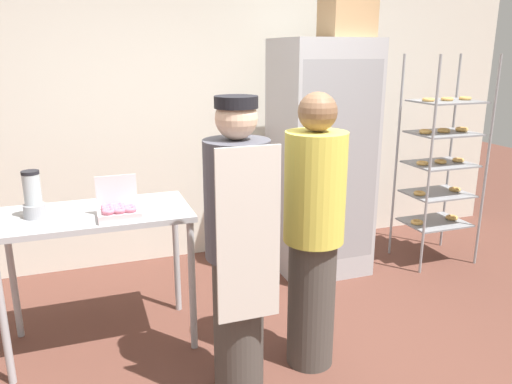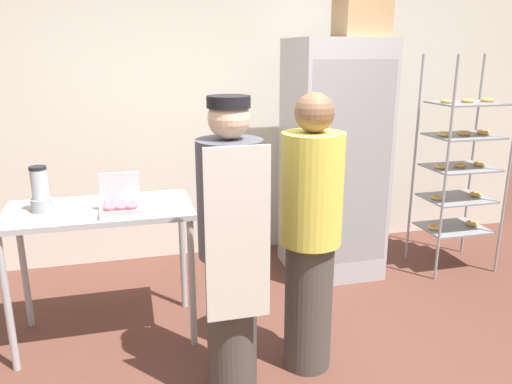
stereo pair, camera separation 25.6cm
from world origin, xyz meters
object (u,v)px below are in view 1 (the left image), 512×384
object	(u,v)px
cardboard_storage_box	(347,18)
person_baker	(238,246)
donut_box	(118,210)
refrigerator	(320,159)
baking_rack	(441,162)
blender_pitcher	(33,197)
person_customer	(314,233)

from	to	relation	value
cardboard_storage_box	person_baker	world-z (taller)	cardboard_storage_box
donut_box	cardboard_storage_box	bearing A→B (deg)	20.65
refrigerator	donut_box	bearing A→B (deg)	-155.36
baking_rack	cardboard_storage_box	distance (m)	1.53
blender_pitcher	person_baker	size ratio (longest dim) A/B	0.17
person_customer	baking_rack	bearing A→B (deg)	31.23
refrigerator	baking_rack	distance (m)	1.10
baking_rack	person_customer	size ratio (longest dim) A/B	1.11
cardboard_storage_box	person_baker	bearing A→B (deg)	-136.25
donut_box	baking_rack	bearing A→B (deg)	11.90
refrigerator	cardboard_storage_box	xyz separation A→B (m)	(0.14, -0.09, 1.13)
refrigerator	donut_box	size ratio (longest dim) A/B	8.00
person_baker	person_customer	size ratio (longest dim) A/B	1.00
cardboard_storage_box	blender_pitcher	bearing A→B (deg)	-167.33
donut_box	person_baker	bearing A→B (deg)	-43.38
baking_rack	person_customer	distance (m)	2.06
donut_box	person_customer	size ratio (longest dim) A/B	0.15
refrigerator	person_customer	size ratio (longest dim) A/B	1.19
cardboard_storage_box	person_customer	bearing A→B (deg)	-124.80
refrigerator	person_customer	distance (m)	1.44
cardboard_storage_box	refrigerator	bearing A→B (deg)	148.46
refrigerator	cardboard_storage_box	size ratio (longest dim) A/B	5.18
blender_pitcher	person_baker	bearing A→B (deg)	-34.70
refrigerator	donut_box	world-z (taller)	refrigerator
refrigerator	person_customer	world-z (taller)	refrigerator
baking_rack	cardboard_storage_box	size ratio (longest dim) A/B	4.86
blender_pitcher	refrigerator	bearing A→B (deg)	15.59
donut_box	refrigerator	bearing A→B (deg)	24.64
person_customer	cardboard_storage_box	bearing A→B (deg)	55.20
refrigerator	blender_pitcher	xyz separation A→B (m)	(-2.20, -0.61, 0.05)
baking_rack	person_baker	xyz separation A→B (m)	(-2.24, -1.13, -0.06)
baking_rack	blender_pitcher	bearing A→B (deg)	-172.83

